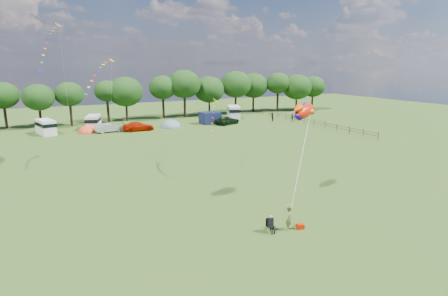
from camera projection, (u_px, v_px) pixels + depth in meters
name	position (u px, v px, depth m)	size (l,w,h in m)	color
ground_plane	(272.00, 220.00, 28.36)	(180.00, 180.00, 0.00)	black
tree_line	(144.00, 89.00, 77.09)	(102.98, 10.98, 10.27)	black
fence	(309.00, 121.00, 72.35)	(0.12, 33.12, 1.20)	#472D19
car_b	(109.00, 128.00, 64.29)	(1.65, 4.43, 1.56)	#909398
car_c	(138.00, 126.00, 65.59)	(2.19, 5.21, 1.56)	#B11801
car_d	(227.00, 120.00, 72.77)	(2.43, 5.36, 1.46)	black
campervan_b	(46.00, 127.00, 62.26)	(3.27, 5.38, 2.46)	white
campervan_c	(93.00, 122.00, 67.23)	(3.53, 5.48, 2.49)	silver
campervan_d	(234.00, 112.00, 80.22)	(4.24, 5.97, 2.69)	silver
tent_orange	(87.00, 132.00, 64.09)	(2.93, 3.21, 2.29)	red
tent_greyblue	(171.00, 127.00, 69.50)	(3.85, 4.22, 2.87)	slate
awning_navy	(210.00, 118.00, 73.43)	(3.63, 2.95, 2.27)	#131939
kite_flyer	(289.00, 218.00, 26.57)	(0.63, 0.41, 1.73)	brown
camp_chair	(270.00, 222.00, 26.20)	(0.52, 0.52, 1.28)	#99999E
kite_bag	(300.00, 227.00, 26.82)	(0.52, 0.34, 0.37)	#AC1500
fish_kite	(303.00, 111.00, 32.12)	(3.40, 2.17, 1.79)	#BF1803
streamer_kite_a	(50.00, 39.00, 44.66)	(3.29, 5.67, 5.79)	gold
streamer_kite_b	(101.00, 70.00, 41.81)	(4.23, 4.69, 3.79)	#D2D400
streamer_kite_c	(214.00, 109.00, 39.96)	(3.04, 4.94, 2.79)	#EDF013
walker_a	(272.00, 117.00, 76.14)	(0.85, 0.53, 1.76)	black
walker_b	(292.00, 118.00, 76.31)	(1.00, 0.46, 1.55)	black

